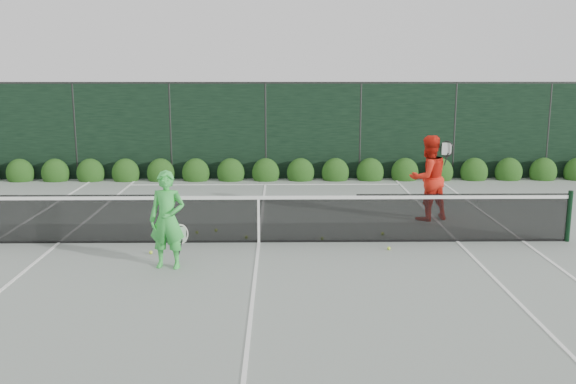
{
  "coord_description": "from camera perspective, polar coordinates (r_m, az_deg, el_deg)",
  "views": [
    {
      "loc": [
        0.42,
        -12.77,
        3.63
      ],
      "look_at": [
        0.61,
        0.3,
        1.0
      ],
      "focal_mm": 40.0,
      "sensor_mm": 36.0,
      "label": 1
    }
  ],
  "objects": [
    {
      "name": "windscreen_fence",
      "position": [
        10.29,
        -3.14,
        -0.51
      ],
      "size": [
        32.0,
        21.07,
        3.06
      ],
      "color": "black",
      "rests_on": "ground"
    },
    {
      "name": "tennis_balls",
      "position": [
        13.43,
        -1.44,
        -4.16
      ],
      "size": [
        4.79,
        1.73,
        0.07
      ],
      "color": "#CBF536",
      "rests_on": "ground"
    },
    {
      "name": "hedge_row",
      "position": [
        20.21,
        -2.0,
        1.7
      ],
      "size": [
        31.66,
        0.65,
        0.94
      ],
      "color": "#183B10",
      "rests_on": "ground"
    },
    {
      "name": "court_lines",
      "position": [
        13.28,
        -2.61,
        -4.47
      ],
      "size": [
        11.03,
        23.83,
        0.01
      ],
      "color": "white",
      "rests_on": "ground"
    },
    {
      "name": "tennis_net",
      "position": [
        13.15,
        -2.73,
        -2.27
      ],
      "size": [
        12.9,
        0.1,
        1.07
      ],
      "color": "black",
      "rests_on": "ground"
    },
    {
      "name": "player_woman",
      "position": [
        11.66,
        -10.67,
        -2.45
      ],
      "size": [
        0.7,
        0.51,
        1.77
      ],
      "rotation": [
        0.0,
        0.0,
        -0.13
      ],
      "color": "green",
      "rests_on": "ground"
    },
    {
      "name": "player_man",
      "position": [
        15.33,
        12.35,
        1.24
      ],
      "size": [
        1.19,
        1.07,
        2.0
      ],
      "rotation": [
        0.0,
        0.0,
        3.53
      ],
      "color": "red",
      "rests_on": "ground"
    },
    {
      "name": "ground",
      "position": [
        13.28,
        -2.61,
        -4.5
      ],
      "size": [
        80.0,
        80.0,
        0.0
      ],
      "primitive_type": "plane",
      "color": "gray",
      "rests_on": "ground"
    }
  ]
}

